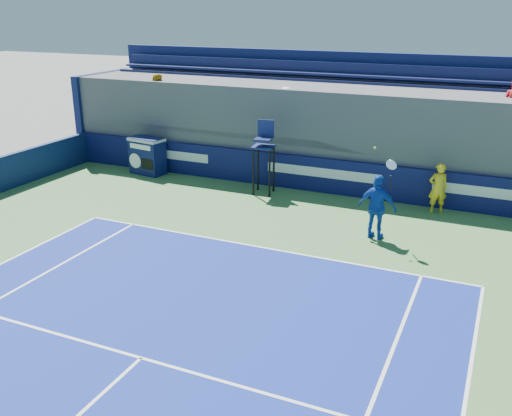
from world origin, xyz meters
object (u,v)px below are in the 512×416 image
at_px(umpire_chair, 264,149).
at_px(tennis_player, 377,207).
at_px(ball_person, 438,188).
at_px(match_clock, 147,155).

distance_m(umpire_chair, tennis_player, 5.06).
bearing_deg(umpire_chair, ball_person, 3.75).
bearing_deg(match_clock, ball_person, 0.01).
bearing_deg(ball_person, match_clock, -22.03).
bearing_deg(ball_person, tennis_player, 44.25).
relative_size(match_clock, tennis_player, 0.55).
xyz_separation_m(ball_person, umpire_chair, (-5.62, -0.37, 0.73)).
height_order(ball_person, tennis_player, tennis_player).
bearing_deg(umpire_chair, match_clock, 175.74).
xyz_separation_m(match_clock, tennis_player, (9.33, -2.80, 0.17)).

